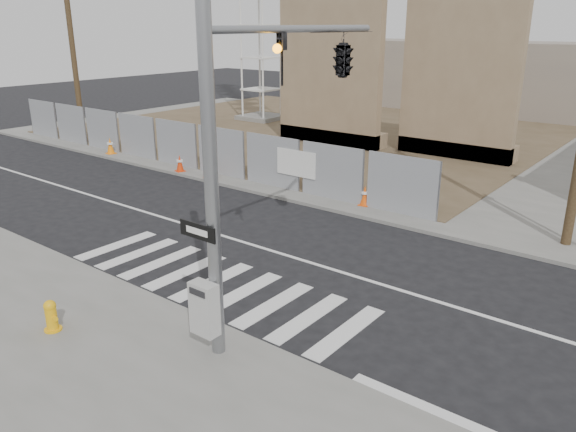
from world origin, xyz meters
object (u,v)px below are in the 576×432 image
Objects in this scene: fire_hydrant at (51,316)px; traffic_cone_b at (180,163)px; traffic_cone_c at (209,169)px; traffic_cone_d at (365,196)px; traffic_cone_a at (110,146)px; signal_pole at (304,97)px.

traffic_cone_b reaches higher than fire_hydrant.
fire_hydrant is 0.93× the size of traffic_cone_c.
traffic_cone_a is at bearing -177.91° from traffic_cone_d.
signal_pole is at bearing 70.13° from fire_hydrant.
signal_pole is at bearing -21.58° from traffic_cone_a.
traffic_cone_a is 1.06× the size of traffic_cone_c.
traffic_cone_c reaches higher than traffic_cone_b.
signal_pole is 6.95m from fire_hydrant.
traffic_cone_c is (-6.28, 10.75, 0.02)m from fire_hydrant.
traffic_cone_d is at bearing 2.09° from traffic_cone_a.
traffic_cone_b is at bearing -177.78° from traffic_cone_c.
traffic_cone_c is 7.08m from traffic_cone_d.
signal_pole is 12.30m from traffic_cone_c.
fire_hydrant is 17.28m from traffic_cone_a.
traffic_cone_c is at bearing 146.20° from signal_pole.
traffic_cone_d is at bearing 109.59° from signal_pole.
traffic_cone_c is (1.75, 0.07, 0.01)m from traffic_cone_b.
signal_pole reaches higher than fire_hydrant.
signal_pole is 9.41× the size of traffic_cone_c.
traffic_cone_a is at bearing 158.07° from fire_hydrant.
fire_hydrant is at bearing -93.81° from traffic_cone_d.
traffic_cone_d is (7.05, 0.70, -0.01)m from traffic_cone_c.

